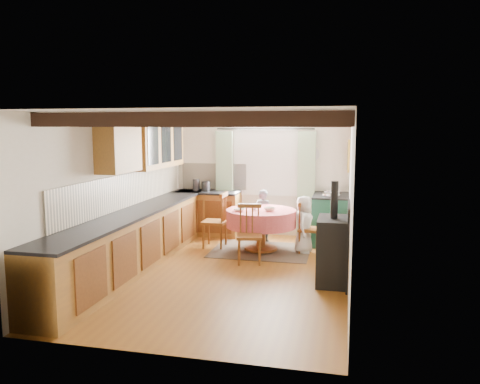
% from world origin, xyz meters
% --- Properties ---
extents(floor, '(3.60, 5.50, 0.00)m').
position_xyz_m(floor, '(0.00, 0.00, 0.00)').
color(floor, brown).
rests_on(floor, ground).
extents(ceiling, '(3.60, 5.50, 0.00)m').
position_xyz_m(ceiling, '(0.00, 0.00, 2.40)').
color(ceiling, white).
rests_on(ceiling, ground).
extents(wall_back, '(3.60, 0.00, 2.40)m').
position_xyz_m(wall_back, '(0.00, 2.75, 1.20)').
color(wall_back, silver).
rests_on(wall_back, ground).
extents(wall_front, '(3.60, 0.00, 2.40)m').
position_xyz_m(wall_front, '(0.00, -2.75, 1.20)').
color(wall_front, silver).
rests_on(wall_front, ground).
extents(wall_left, '(0.00, 5.50, 2.40)m').
position_xyz_m(wall_left, '(-1.80, 0.00, 1.20)').
color(wall_left, silver).
rests_on(wall_left, ground).
extents(wall_right, '(0.00, 5.50, 2.40)m').
position_xyz_m(wall_right, '(1.80, 0.00, 1.20)').
color(wall_right, silver).
rests_on(wall_right, ground).
extents(beam_a, '(3.60, 0.16, 0.16)m').
position_xyz_m(beam_a, '(0.00, -2.00, 2.31)').
color(beam_a, black).
rests_on(beam_a, ceiling).
extents(beam_b, '(3.60, 0.16, 0.16)m').
position_xyz_m(beam_b, '(0.00, -1.00, 2.31)').
color(beam_b, black).
rests_on(beam_b, ceiling).
extents(beam_c, '(3.60, 0.16, 0.16)m').
position_xyz_m(beam_c, '(0.00, 0.00, 2.31)').
color(beam_c, black).
rests_on(beam_c, ceiling).
extents(beam_d, '(3.60, 0.16, 0.16)m').
position_xyz_m(beam_d, '(0.00, 1.00, 2.31)').
color(beam_d, black).
rests_on(beam_d, ceiling).
extents(beam_e, '(3.60, 0.16, 0.16)m').
position_xyz_m(beam_e, '(0.00, 2.00, 2.31)').
color(beam_e, black).
rests_on(beam_e, ceiling).
extents(splash_left, '(0.02, 4.50, 0.55)m').
position_xyz_m(splash_left, '(-1.78, 0.30, 1.20)').
color(splash_left, beige).
rests_on(splash_left, wall_left).
extents(splash_back, '(1.40, 0.02, 0.55)m').
position_xyz_m(splash_back, '(-1.00, 2.73, 1.20)').
color(splash_back, beige).
rests_on(splash_back, wall_back).
extents(base_cabinet_left, '(0.60, 5.30, 0.88)m').
position_xyz_m(base_cabinet_left, '(-1.50, 0.00, 0.44)').
color(base_cabinet_left, '#996322').
rests_on(base_cabinet_left, floor).
extents(base_cabinet_back, '(1.30, 0.60, 0.88)m').
position_xyz_m(base_cabinet_back, '(-1.05, 2.45, 0.44)').
color(base_cabinet_back, '#996322').
rests_on(base_cabinet_back, floor).
extents(worktop_left, '(0.64, 5.30, 0.04)m').
position_xyz_m(worktop_left, '(-1.48, 0.00, 0.90)').
color(worktop_left, black).
rests_on(worktop_left, base_cabinet_left).
extents(worktop_back, '(1.30, 0.64, 0.04)m').
position_xyz_m(worktop_back, '(-1.05, 2.43, 0.90)').
color(worktop_back, black).
rests_on(worktop_back, base_cabinet_back).
extents(wall_cabinet_glass, '(0.34, 1.80, 0.90)m').
position_xyz_m(wall_cabinet_glass, '(-1.63, 1.20, 1.95)').
color(wall_cabinet_glass, '#996322').
rests_on(wall_cabinet_glass, wall_left).
extents(wall_cabinet_solid, '(0.34, 0.90, 0.70)m').
position_xyz_m(wall_cabinet_solid, '(-1.63, -0.30, 1.90)').
color(wall_cabinet_solid, '#996322').
rests_on(wall_cabinet_solid, wall_left).
extents(window_frame, '(1.34, 0.03, 1.54)m').
position_xyz_m(window_frame, '(0.10, 2.73, 1.60)').
color(window_frame, white).
rests_on(window_frame, wall_back).
extents(window_pane, '(1.20, 0.01, 1.40)m').
position_xyz_m(window_pane, '(0.10, 2.74, 1.60)').
color(window_pane, white).
rests_on(window_pane, wall_back).
extents(curtain_left, '(0.35, 0.10, 2.10)m').
position_xyz_m(curtain_left, '(-0.75, 2.65, 1.10)').
color(curtain_left, '#B2D1A7').
rests_on(curtain_left, wall_back).
extents(curtain_right, '(0.35, 0.10, 2.10)m').
position_xyz_m(curtain_right, '(0.95, 2.65, 1.10)').
color(curtain_right, '#B2D1A7').
rests_on(curtain_right, wall_back).
extents(curtain_rod, '(2.00, 0.03, 0.03)m').
position_xyz_m(curtain_rod, '(0.10, 2.65, 2.20)').
color(curtain_rod, black).
rests_on(curtain_rod, wall_back).
extents(wall_picture, '(0.04, 0.50, 0.60)m').
position_xyz_m(wall_picture, '(1.77, 2.30, 1.70)').
color(wall_picture, gold).
rests_on(wall_picture, wall_right).
extents(wall_plate, '(0.30, 0.02, 0.30)m').
position_xyz_m(wall_plate, '(1.05, 2.72, 1.70)').
color(wall_plate, silver).
rests_on(wall_plate, wall_back).
extents(rug, '(1.76, 1.37, 0.01)m').
position_xyz_m(rug, '(0.26, 1.38, 0.01)').
color(rug, '#4C4231').
rests_on(rug, floor).
extents(dining_table, '(1.26, 1.26, 0.76)m').
position_xyz_m(dining_table, '(0.26, 1.38, 0.38)').
color(dining_table, '#E17067').
rests_on(dining_table, floor).
extents(chair_near, '(0.49, 0.51, 0.97)m').
position_xyz_m(chair_near, '(0.21, 0.58, 0.48)').
color(chair_near, brown).
rests_on(chair_near, floor).
extents(chair_left, '(0.47, 0.45, 1.04)m').
position_xyz_m(chair_left, '(-0.64, 1.47, 0.52)').
color(chair_left, brown).
rests_on(chair_left, floor).
extents(chair_right, '(0.43, 0.41, 0.92)m').
position_xyz_m(chair_right, '(1.12, 1.46, 0.46)').
color(chair_right, brown).
rests_on(chair_right, floor).
extents(aga_range, '(0.68, 1.05, 0.97)m').
position_xyz_m(aga_range, '(1.47, 2.25, 0.49)').
color(aga_range, '#1C4B38').
rests_on(aga_range, floor).
extents(cast_iron_stove, '(0.44, 0.74, 1.48)m').
position_xyz_m(cast_iron_stove, '(1.58, -0.15, 0.74)').
color(cast_iron_stove, black).
rests_on(cast_iron_stove, floor).
extents(child_far, '(0.43, 0.34, 1.03)m').
position_xyz_m(child_far, '(0.17, 2.12, 0.52)').
color(child_far, slate).
rests_on(child_far, floor).
extents(child_right, '(0.38, 0.53, 1.02)m').
position_xyz_m(child_right, '(1.02, 1.44, 0.51)').
color(child_right, silver).
rests_on(child_right, floor).
extents(bowl_a, '(0.24, 0.24, 0.05)m').
position_xyz_m(bowl_a, '(-0.09, 1.16, 0.78)').
color(bowl_a, silver).
rests_on(bowl_a, dining_table).
extents(bowl_b, '(0.24, 0.24, 0.06)m').
position_xyz_m(bowl_b, '(0.42, 1.30, 0.79)').
color(bowl_b, silver).
rests_on(bowl_b, dining_table).
extents(cup, '(0.11, 0.11, 0.09)m').
position_xyz_m(cup, '(0.15, 1.32, 0.80)').
color(cup, silver).
rests_on(cup, dining_table).
extents(canister_tall, '(0.14, 0.14, 0.25)m').
position_xyz_m(canister_tall, '(-1.30, 2.43, 1.04)').
color(canister_tall, '#262628').
rests_on(canister_tall, worktop_back).
extents(canister_wide, '(0.18, 0.18, 0.20)m').
position_xyz_m(canister_wide, '(-1.09, 2.44, 1.02)').
color(canister_wide, '#262628').
rests_on(canister_wide, worktop_back).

